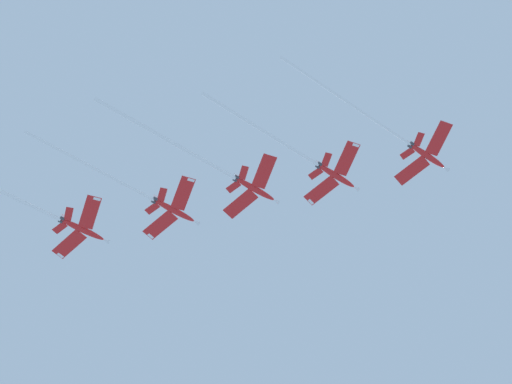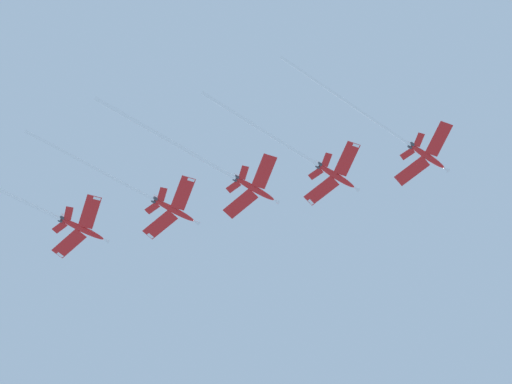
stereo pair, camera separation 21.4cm
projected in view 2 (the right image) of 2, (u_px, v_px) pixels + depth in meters
The scene contains 5 objects.
jet_lead at pixel (404, 141), 180.82m from camera, with size 26.63×51.03×9.70m.
jet_second at pixel (309, 159), 179.32m from camera, with size 24.45×45.16×9.34m.
jet_third at pixel (214, 166), 176.75m from camera, with size 25.47×49.45×9.47m.
jet_fourth at pixel (147, 196), 177.34m from camera, with size 24.27×44.64×9.86m.
jet_fifth at pixel (44, 211), 175.54m from camera, with size 24.05×45.66×10.10m.
Camera 2 is at (-26.19, 34.21, 1.81)m, focal length 50.40 mm.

